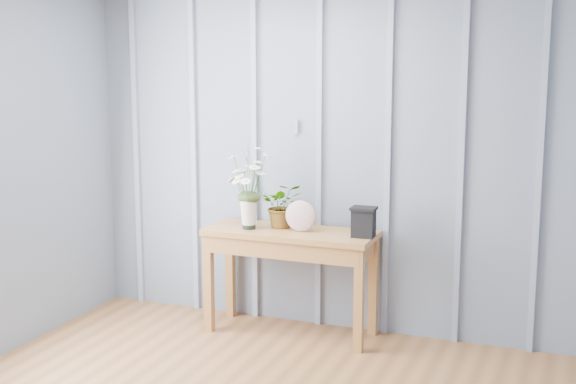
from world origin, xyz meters
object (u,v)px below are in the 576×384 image
at_px(sideboard, 291,246).
at_px(daisy_vase, 249,178).
at_px(felt_disc_vessel, 301,216).
at_px(carved_box, 364,222).

distance_m(sideboard, daisy_vase, 0.56).
xyz_separation_m(felt_disc_vessel, carved_box, (0.45, 0.01, -0.01)).
relative_size(felt_disc_vessel, carved_box, 1.08).
bearing_deg(carved_box, daisy_vase, -176.42).
height_order(daisy_vase, carved_box, daisy_vase).
xyz_separation_m(sideboard, felt_disc_vessel, (0.08, -0.02, 0.22)).
relative_size(daisy_vase, felt_disc_vessel, 2.65).
xyz_separation_m(sideboard, carved_box, (0.53, -0.01, 0.22)).
relative_size(sideboard, carved_box, 5.86).
bearing_deg(daisy_vase, carved_box, 3.58).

